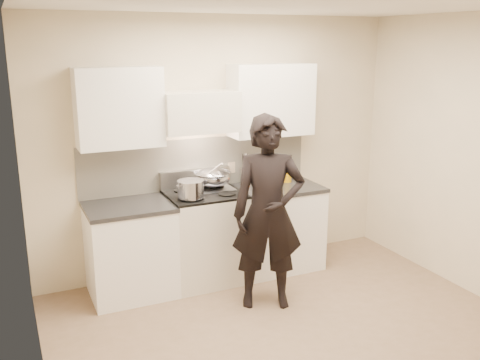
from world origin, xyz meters
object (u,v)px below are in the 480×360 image
counter_right (276,226)px  person (268,213)px  wok (213,177)px  utensil_crock (246,174)px  stove (205,236)px

counter_right → person: person is taller
counter_right → wok: wok is taller
utensil_crock → person: (-0.24, -0.99, -0.12)m
wok → utensil_crock: wok is taller
stove → person: 0.92m
counter_right → stove: bearing=-180.0°
wok → person: bearing=-77.0°
stove → utensil_crock: bearing=23.1°
stove → wok: 0.62m
wok → person: size_ratio=0.26×
stove → counter_right: stove is taller
stove → counter_right: 0.83m
person → wok: bearing=124.8°
counter_right → person: size_ratio=0.51×
stove → utensil_crock: size_ratio=2.93×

